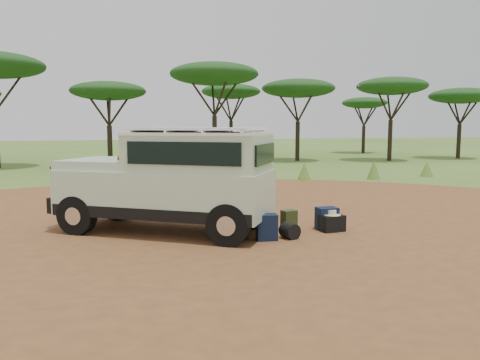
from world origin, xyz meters
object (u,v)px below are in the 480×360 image
object	(u,v)px
backpack_navy	(267,227)
hard_case	(332,223)
duffel_navy	(327,219)
backpack_black	(235,227)
backpack_olive	(289,220)
walking_staff	(115,193)
safari_vehicle	(172,182)

from	to	relation	value
backpack_navy	hard_case	world-z (taller)	backpack_navy
backpack_navy	duffel_navy	size ratio (longest dim) A/B	1.06
backpack_black	backpack_olive	bearing A→B (deg)	-1.68
walking_staff	duffel_navy	size ratio (longest dim) A/B	3.36
backpack_olive	hard_case	world-z (taller)	backpack_olive
walking_staff	hard_case	size ratio (longest dim) A/B	3.32
backpack_olive	hard_case	distance (m)	0.94
safari_vehicle	backpack_olive	distance (m)	2.73
safari_vehicle	backpack_navy	bearing A→B (deg)	-3.95
safari_vehicle	hard_case	distance (m)	3.63
backpack_black	backpack_navy	size ratio (longest dim) A/B	1.01
backpack_black	walking_staff	bearing A→B (deg)	121.28
safari_vehicle	backpack_black	bearing A→B (deg)	-10.19
safari_vehicle	duffel_navy	world-z (taller)	safari_vehicle
safari_vehicle	hard_case	xyz separation A→B (m)	(3.39, -0.89, -0.92)
walking_staff	backpack_navy	size ratio (longest dim) A/B	3.18
walking_staff	backpack_navy	world-z (taller)	walking_staff
backpack_black	backpack_navy	world-z (taller)	backpack_black
backpack_navy	duffel_navy	distance (m)	1.71
backpack_black	backpack_navy	bearing A→B (deg)	-44.78
walking_staff	hard_case	world-z (taller)	walking_staff
backpack_olive	duffel_navy	size ratio (longest dim) A/B	0.87
backpack_olive	hard_case	bearing A→B (deg)	-38.77
duffel_navy	hard_case	xyz separation A→B (m)	(0.04, -0.17, -0.07)
walking_staff	backpack_olive	bearing A→B (deg)	-45.62
safari_vehicle	backpack_navy	size ratio (longest dim) A/B	9.12
backpack_black	backpack_olive	size ratio (longest dim) A/B	1.23
safari_vehicle	duffel_navy	distance (m)	3.54
walking_staff	backpack_navy	xyz separation A→B (m)	(2.96, -1.88, -0.56)
duffel_navy	backpack_navy	bearing A→B (deg)	-161.91
safari_vehicle	hard_case	size ratio (longest dim) A/B	9.55
duffel_navy	hard_case	bearing A→B (deg)	-78.63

